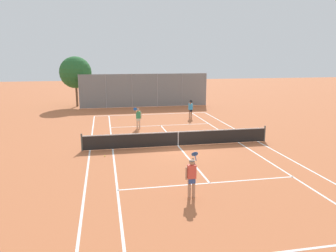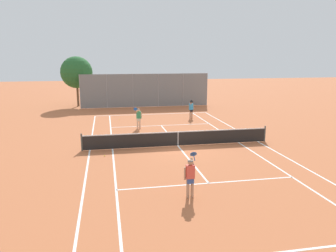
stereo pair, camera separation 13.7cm
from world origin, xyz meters
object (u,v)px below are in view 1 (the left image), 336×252
object	(u,v)px
player_near_side	(192,176)
player_far_right	(191,109)
loose_tennis_ball_1	(119,119)
tennis_net	(178,138)
player_far_left	(138,117)
loose_tennis_ball_2	(172,133)
loose_tennis_ball_0	(105,156)
tree_behind_left	(75,73)

from	to	relation	value
player_near_side	player_far_right	world-z (taller)	same
player_far_right	loose_tennis_ball_1	size ratio (longest dim) A/B	26.88
tennis_net	loose_tennis_ball_1	world-z (taller)	tennis_net
player_far_left	loose_tennis_ball_2	xyz separation A→B (m)	(2.21, -2.24, -0.89)
player_far_left	loose_tennis_ball_2	world-z (taller)	player_far_left
tennis_net	player_near_side	world-z (taller)	player_near_side
player_far_right	loose_tennis_ball_1	bearing A→B (deg)	174.32
tennis_net	loose_tennis_ball_0	bearing A→B (deg)	-163.32
tennis_net	loose_tennis_ball_0	world-z (taller)	tennis_net
tennis_net	player_far_right	bearing A→B (deg)	70.23
loose_tennis_ball_2	tree_behind_left	size ratio (longest dim) A/B	0.01
loose_tennis_ball_2	loose_tennis_ball_0	bearing A→B (deg)	-136.02
player_far_left	loose_tennis_ball_1	bearing A→B (deg)	108.23
player_far_left	tree_behind_left	world-z (taller)	tree_behind_left
loose_tennis_ball_0	loose_tennis_ball_2	distance (m)	6.79
tennis_net	tree_behind_left	world-z (taller)	tree_behind_left
loose_tennis_ball_1	player_near_side	bearing A→B (deg)	-83.19
tree_behind_left	player_far_left	bearing A→B (deg)	-66.72
tennis_net	loose_tennis_ball_0	size ratio (longest dim) A/B	181.82
loose_tennis_ball_0	loose_tennis_ball_2	xyz separation A→B (m)	(4.88, 4.71, 0.00)
player_near_side	loose_tennis_ball_0	distance (m)	7.22
tennis_net	loose_tennis_ball_1	size ratio (longest dim) A/B	181.82
tennis_net	player_far_left	size ratio (longest dim) A/B	6.76
tennis_net	player_near_side	size ratio (longest dim) A/B	6.76
loose_tennis_ball_2	player_far_right	bearing A→B (deg)	62.33
loose_tennis_ball_0	loose_tennis_ball_1	distance (m)	11.08
player_far_right	loose_tennis_ball_0	xyz separation A→B (m)	(-7.84, -10.35, -0.89)
tennis_net	player_far_left	xyz separation A→B (m)	(-1.95, 5.57, 0.42)
player_far_left	loose_tennis_ball_1	world-z (taller)	player_far_left
loose_tennis_ball_1	loose_tennis_ball_2	distance (m)	7.21
player_near_side	player_far_left	xyz separation A→B (m)	(-0.74, 13.26, 0.00)
player_near_side	player_far_left	bearing A→B (deg)	93.17
player_far_left	loose_tennis_ball_2	distance (m)	3.27
player_far_left	player_far_right	bearing A→B (deg)	33.32
loose_tennis_ball_0	player_far_left	bearing A→B (deg)	68.98
tennis_net	player_far_right	distance (m)	9.54
player_near_side	loose_tennis_ball_2	world-z (taller)	player_near_side
player_near_side	player_far_right	size ratio (longest dim) A/B	1.00
player_far_left	player_far_right	world-z (taller)	same
tennis_net	player_far_left	bearing A→B (deg)	109.25
loose_tennis_ball_0	tree_behind_left	xyz separation A→B (m)	(-2.98, 20.09, 3.73)
player_near_side	loose_tennis_ball_2	bearing A→B (deg)	82.37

